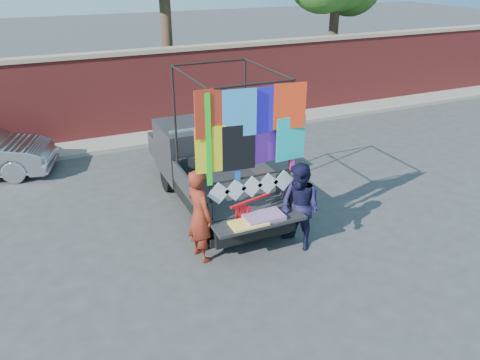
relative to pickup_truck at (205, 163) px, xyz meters
name	(u,v)px	position (x,y,z in m)	size (l,w,h in m)	color
ground	(242,239)	(-0.03, -2.12, -0.81)	(90.00, 90.00, 0.00)	#38383A
brick_wall	(149,91)	(-0.03, 4.88, 0.52)	(30.00, 0.45, 2.61)	maroon
curb	(158,137)	(-0.03, 4.18, -0.75)	(30.00, 1.20, 0.12)	gray
pickup_truck	(205,163)	(0.00, 0.00, 0.00)	(2.02, 5.07, 3.19)	black
woman	(200,215)	(-0.97, -2.39, 0.08)	(0.65, 0.42, 1.78)	maroon
man	(300,207)	(0.85, -2.80, 0.04)	(0.83, 0.64, 1.70)	black
streamer_bundle	(246,211)	(-0.16, -2.60, 0.10)	(0.90, 0.26, 0.63)	red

